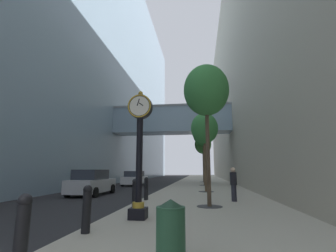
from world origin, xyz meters
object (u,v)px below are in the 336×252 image
street_tree_mid_far (203,134)px  car_silver_mid (92,183)px  trash_bin (171,229)px  street_clock (139,146)px  pedestrian_walking (233,183)px  street_tree_near (206,91)px  car_white_near (135,178)px  bollard_fourth (135,192)px  bollard_fifth (146,188)px  street_tree_mid_near (204,129)px  street_tree_far (203,145)px  bollard_nearest (22,229)px  bollard_second (87,208)px

street_tree_mid_far → car_silver_mid: street_tree_mid_far is taller
trash_bin → street_clock: bearing=113.0°
street_tree_mid_far → pedestrian_walking: (1.30, -12.58, -4.37)m
street_tree_near → pedestrian_walking: bearing=56.9°
street_tree_near → car_white_near: bearing=116.0°
car_silver_mid → car_white_near: bearing=88.6°
car_white_near → street_tree_mid_far: bearing=-6.7°
bollard_fourth → bollard_fifth: (0.00, 2.30, 0.00)m
street_tree_mid_near → street_tree_far: 14.58m
street_clock → street_tree_far: street_tree_far is taller
bollard_nearest → trash_bin: size_ratio=1.13×
street_clock → bollard_nearest: size_ratio=3.65×
bollard_second → trash_bin: bearing=-34.7°
street_tree_mid_near → pedestrian_walking: size_ratio=3.44×
bollard_second → street_tree_near: 7.46m
street_clock → street_tree_mid_far: bearing=82.3°
street_clock → pedestrian_walking: bearing=53.6°
street_tree_mid_far → car_silver_mid: size_ratio=1.48×
bollard_nearest → street_tree_mid_near: (3.24, 14.50, 4.00)m
bollard_fifth → car_white_near: car_white_near is taller
street_clock → car_silver_mid: size_ratio=0.97×
street_tree_mid_near → street_tree_far: (0.00, 14.57, 0.27)m
bollard_fourth → street_tree_near: bearing=5.6°
street_tree_near → street_tree_mid_near: bearing=90.0°
bollard_second → bollard_fifth: (0.00, 6.90, 0.00)m
bollard_second → bollard_fifth: 6.90m
street_tree_mid_near → car_white_near: bearing=132.8°
street_tree_mid_near → trash_bin: size_ratio=5.55×
street_tree_near → street_tree_mid_far: 14.57m
bollard_fifth → street_tree_far: street_tree_far is taller
bollard_fifth → street_clock: bearing=-80.2°
bollard_fifth → pedestrian_walking: 4.55m
street_clock → street_tree_far: (2.39, 24.86, 2.52)m
bollard_fifth → bollard_fourth: bearing=-90.0°
street_tree_far → bollard_nearest: bearing=-96.4°
street_clock → street_tree_mid_far: (2.39, 17.58, 2.90)m
bollard_fourth → pedestrian_walking: pedestrian_walking is taller
street_clock → bollard_nearest: 4.64m
car_white_near → trash_bin: bearing=-73.1°
trash_bin → bollard_fourth: bearing=110.7°
street_tree_far → street_clock: bearing=-95.5°
street_clock → bollard_fifth: (-0.86, 4.99, -1.75)m
bollard_fourth → bollard_second: bearing=-90.0°
bollard_second → bollard_fourth: 4.60m
street_tree_near → pedestrian_walking: size_ratio=3.81×
bollard_nearest → bollard_second: same height
bollard_fourth → car_silver_mid: bearing=129.4°
street_clock → trash_bin: street_clock is taller
street_tree_mid_near → street_tree_mid_far: (0.00, 7.29, 0.65)m
bollard_nearest → bollard_second: bearing=90.0°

